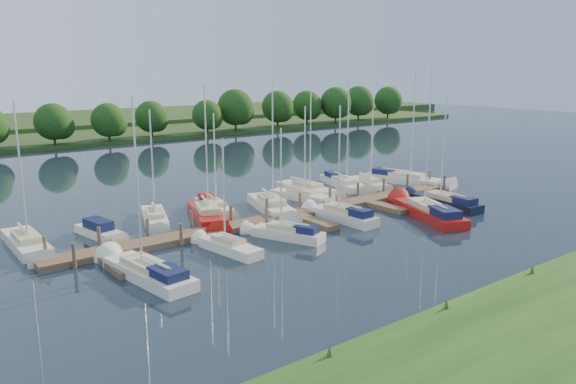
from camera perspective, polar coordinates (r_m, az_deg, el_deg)
ground at (r=40.37m, az=7.58°, el=-4.90°), size 260.00×260.00×0.00m
dock at (r=45.53m, az=1.07°, el=-2.52°), size 40.00×6.00×0.40m
mooring_pilings at (r=46.29m, az=0.21°, el=-1.75°), size 38.24×2.84×2.00m
far_shore at (r=106.31m, az=-22.44°, el=5.26°), size 180.00×30.00×0.60m
distant_hill at (r=130.46m, az=-25.41°, el=6.35°), size 220.00×40.00×1.40m
treeline at (r=93.49m, az=-20.16°, el=6.95°), size 145.93×10.13×8.16m
sailboat_n_0 at (r=41.88m, az=-24.93°, el=-4.96°), size 1.99×8.03×10.31m
motorboat at (r=42.99m, az=-18.55°, el=-3.91°), size 2.24×5.27×1.57m
sailboat_n_2 at (r=45.75m, az=-13.36°, el=-2.70°), size 3.69×7.25×9.24m
sailboat_n_3 at (r=45.60m, az=-8.15°, el=-2.51°), size 4.43×8.74×11.30m
sailboat_n_4 at (r=48.28m, az=-7.47°, el=-1.60°), size 2.57×6.83×8.75m
sailboat_n_5 at (r=47.90m, az=-1.64°, el=-1.65°), size 4.22×8.78×11.30m
sailboat_n_6 at (r=52.15m, az=1.49°, el=-0.50°), size 3.19×7.07×8.97m
sailboat_n_7 at (r=54.95m, az=2.08°, el=0.18°), size 2.39×8.13×10.31m
sailboat_n_8 at (r=57.89m, az=5.80°, el=0.79°), size 4.35×9.02×11.32m
sailboat_n_9 at (r=58.43m, az=8.27°, el=0.80°), size 2.83×6.52×8.35m
sailboat_n_10 at (r=60.94m, az=11.95°, el=1.19°), size 4.47×9.70×12.18m
sailboat_s_0 at (r=34.10m, az=-14.22°, el=-7.94°), size 2.93×8.63×10.83m
sailboat_s_1 at (r=37.79m, az=-6.16°, el=-5.65°), size 2.12×6.11×7.95m
sailboat_s_2 at (r=40.36m, az=-0.22°, el=-4.31°), size 3.57×6.23×8.32m
sailboat_s_3 at (r=45.26m, az=5.49°, el=-2.48°), size 1.99×7.34×9.61m
sailboat_s_4 at (r=47.73m, az=13.94°, el=-2.02°), size 5.35×9.77×12.53m
sailboat_s_5 at (r=51.52m, az=15.58°, el=-1.05°), size 2.34×7.93×10.16m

